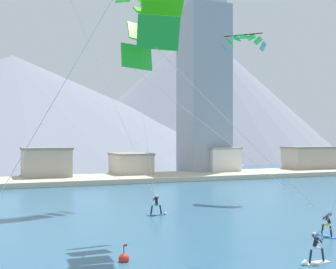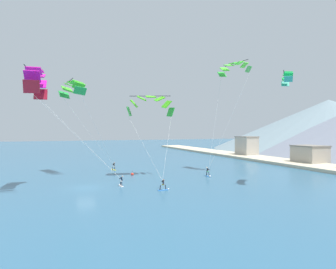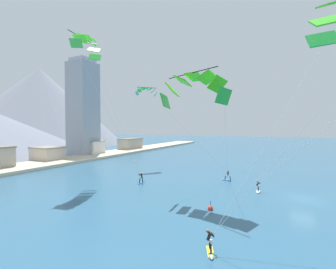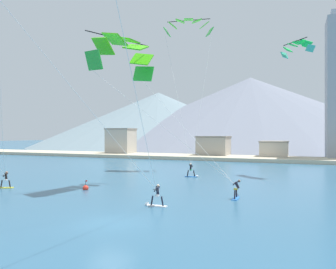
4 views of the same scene
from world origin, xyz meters
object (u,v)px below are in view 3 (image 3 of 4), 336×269
object	(u,v)px
kitesurfer_mid_center	(258,189)
parafoil_kite_far_left	(88,45)
kitesurfer_far_left	(142,179)
parafoil_kite_distant_high_outer	(146,91)
kitesurfer_near_trail	(210,247)
race_marker_buoy	(210,208)
kitesurfer_near_lead	(226,178)
parafoil_kite_near_lead	(194,87)

from	to	relation	value
kitesurfer_mid_center	parafoil_kite_far_left	world-z (taller)	parafoil_kite_far_left
kitesurfer_far_left	parafoil_kite_distant_high_outer	world-z (taller)	parafoil_kite_distant_high_outer
kitesurfer_mid_center	parafoil_kite_distant_high_outer	size ratio (longest dim) A/B	0.42
kitesurfer_near_trail	kitesurfer_far_left	xyz separation A→B (m)	(14.49, 14.66, 0.06)
race_marker_buoy	parafoil_kite_far_left	bearing A→B (deg)	80.41
kitesurfer_near_lead	parafoil_kite_near_lead	size ratio (longest dim) A/B	0.13
kitesurfer_far_left	parafoil_kite_far_left	xyz separation A→B (m)	(-3.10, 7.80, 20.65)
kitesurfer_near_trail	parafoil_kite_near_lead	bearing A→B (deg)	25.17
kitesurfer_mid_center	parafoil_kite_far_left	distance (m)	32.34
kitesurfer_mid_center	race_marker_buoy	xyz separation A→B (m)	(-8.84, 3.93, -0.29)
parafoil_kite_distant_high_outer	kitesurfer_near_lead	bearing A→B (deg)	-104.11
race_marker_buoy	kitesurfer_far_left	bearing A→B (deg)	62.42
kitesurfer_far_left	parafoil_kite_far_left	world-z (taller)	parafoil_kite_far_left
parafoil_kite_distant_high_outer	kitesurfer_far_left	bearing A→B (deg)	-151.36
kitesurfer_mid_center	kitesurfer_far_left	xyz separation A→B (m)	(-2.31, 16.43, 0.08)
kitesurfer_mid_center	parafoil_kite_far_left	bearing A→B (deg)	102.59
kitesurfer_far_left	parafoil_kite_far_left	distance (m)	22.29
kitesurfer_far_left	parafoil_kite_near_lead	bearing A→B (deg)	-112.28
kitesurfer_near_trail	parafoil_kite_far_left	distance (m)	32.60
race_marker_buoy	parafoil_kite_distant_high_outer	bearing A→B (deg)	45.94
kitesurfer_near_lead	kitesurfer_mid_center	xyz separation A→B (m)	(-5.03, -5.10, -0.00)
kitesurfer_far_left	parafoil_kite_near_lead	distance (m)	16.51
kitesurfer_mid_center	race_marker_buoy	size ratio (longest dim) A/B	1.72
kitesurfer_far_left	parafoil_kite_distant_high_outer	bearing A→B (deg)	28.64
kitesurfer_near_trail	parafoil_kite_far_left	bearing A→B (deg)	63.12
parafoil_kite_far_left	race_marker_buoy	size ratio (longest dim) A/B	20.56
parafoil_kite_near_lead	kitesurfer_far_left	bearing A→B (deg)	67.72
kitesurfer_near_lead	parafoil_kite_far_left	xyz separation A→B (m)	(-10.44, 19.13, 20.72)
parafoil_kite_far_left	parafoil_kite_distant_high_outer	bearing A→B (deg)	-5.17
kitesurfer_near_trail	kitesurfer_far_left	size ratio (longest dim) A/B	1.00
race_marker_buoy	kitesurfer_near_lead	bearing A→B (deg)	4.83
kitesurfer_near_lead	kitesurfer_near_trail	xyz separation A→B (m)	(-21.83, -3.33, 0.01)
kitesurfer_near_trail	kitesurfer_mid_center	xyz separation A→B (m)	(16.80, -1.77, -0.02)
kitesurfer_mid_center	parafoil_kite_far_left	xyz separation A→B (m)	(-5.41, 24.23, 20.73)
kitesurfer_near_trail	parafoil_kite_distant_high_outer	bearing A→B (deg)	38.76
parafoil_kite_distant_high_outer	race_marker_buoy	bearing A→B (deg)	-134.06
kitesurfer_mid_center	kitesurfer_far_left	distance (m)	16.60
kitesurfer_near_lead	parafoil_kite_distant_high_outer	world-z (taller)	parafoil_kite_distant_high_outer
kitesurfer_far_left	race_marker_buoy	distance (m)	14.11
kitesurfer_near_lead	parafoil_kite_far_left	size ratio (longest dim) A/B	0.08
parafoil_kite_near_lead	parafoil_kite_distant_high_outer	size ratio (longest dim) A/B	3.25
parafoil_kite_far_left	kitesurfer_far_left	bearing A→B (deg)	-68.31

